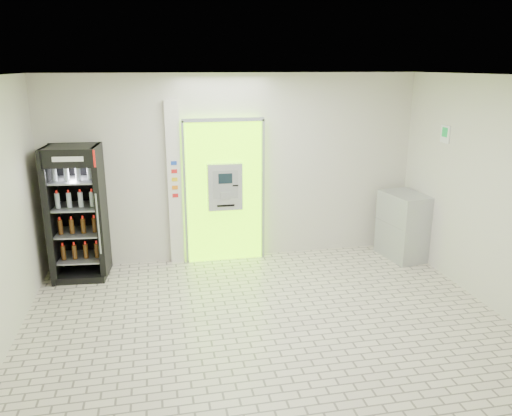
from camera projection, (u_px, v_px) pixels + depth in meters
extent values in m
plane|color=#BFB29E|center=(270.00, 329.00, 6.10)|extent=(6.00, 6.00, 0.00)
plane|color=beige|center=(235.00, 169.00, 8.04)|extent=(6.00, 0.00, 6.00)
plane|color=beige|center=(356.00, 315.00, 3.33)|extent=(6.00, 0.00, 6.00)
plane|color=beige|center=(503.00, 198.00, 6.26)|extent=(0.00, 5.00, 5.00)
plane|color=white|center=(272.00, 76.00, 5.27)|extent=(6.00, 6.00, 0.00)
cube|color=#7AF100|center=(224.00, 191.00, 8.03)|extent=(1.20, 0.12, 2.30)
cube|color=gray|center=(223.00, 120.00, 7.65)|extent=(1.28, 0.04, 0.06)
cube|color=gray|center=(185.00, 194.00, 7.84)|extent=(0.04, 0.04, 2.30)
cube|color=gray|center=(263.00, 191.00, 8.08)|extent=(0.04, 0.04, 2.30)
cube|color=black|center=(231.00, 230.00, 8.18)|extent=(0.62, 0.01, 0.67)
cube|color=black|center=(202.00, 141.00, 7.68)|extent=(0.22, 0.01, 0.18)
cube|color=#AAADB2|center=(225.00, 187.00, 7.90)|extent=(0.55, 0.12, 0.75)
cube|color=black|center=(225.00, 179.00, 7.80)|extent=(0.22, 0.01, 0.16)
cube|color=gray|center=(226.00, 196.00, 7.87)|extent=(0.16, 0.01, 0.12)
cube|color=black|center=(236.00, 186.00, 7.86)|extent=(0.09, 0.01, 0.02)
cube|color=black|center=(226.00, 206.00, 7.92)|extent=(0.28, 0.01, 0.03)
cube|color=silver|center=(175.00, 184.00, 7.86)|extent=(0.22, 0.10, 2.60)
cube|color=#193FB2|center=(174.00, 163.00, 7.71)|extent=(0.09, 0.01, 0.06)
cube|color=red|center=(174.00, 171.00, 7.74)|extent=(0.09, 0.01, 0.06)
cube|color=yellow|center=(175.00, 179.00, 7.78)|extent=(0.09, 0.01, 0.06)
cube|color=orange|center=(175.00, 188.00, 7.82)|extent=(0.09, 0.01, 0.06)
cube|color=red|center=(175.00, 196.00, 7.85)|extent=(0.09, 0.01, 0.06)
cube|color=black|center=(77.00, 213.00, 7.38)|extent=(0.81, 0.75, 2.00)
cube|color=black|center=(80.00, 207.00, 7.68)|extent=(0.75, 0.12, 2.00)
cube|color=#B11009|center=(68.00, 159.00, 6.82)|extent=(0.73, 0.08, 0.24)
cube|color=white|center=(68.00, 159.00, 6.82)|extent=(0.42, 0.04, 0.07)
cube|color=black|center=(83.00, 272.00, 7.64)|extent=(0.81, 0.75, 0.10)
cylinder|color=gray|center=(98.00, 224.00, 7.12)|extent=(0.03, 0.03, 0.90)
cube|color=gray|center=(82.00, 257.00, 7.57)|extent=(0.68, 0.64, 0.02)
cube|color=gray|center=(79.00, 232.00, 7.46)|extent=(0.68, 0.64, 0.02)
cube|color=gray|center=(77.00, 207.00, 7.35)|extent=(0.68, 0.64, 0.02)
cube|color=gray|center=(74.00, 180.00, 7.24)|extent=(0.68, 0.64, 0.02)
cube|color=#AAADB2|center=(404.00, 226.00, 8.26)|extent=(0.67, 0.90, 1.10)
cube|color=gray|center=(388.00, 224.00, 8.19)|extent=(0.13, 0.80, 0.01)
cube|color=white|center=(445.00, 134.00, 7.40)|extent=(0.02, 0.22, 0.26)
cube|color=#0C8E38|center=(445.00, 132.00, 7.39)|extent=(0.00, 0.14, 0.14)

